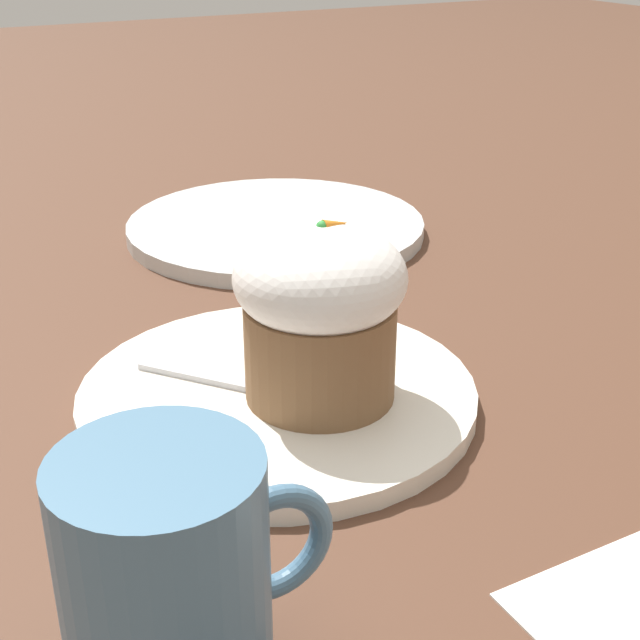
% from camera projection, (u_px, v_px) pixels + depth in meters
% --- Properties ---
extents(ground_plane, '(4.00, 4.00, 0.00)m').
position_uv_depth(ground_plane, '(278.00, 403.00, 0.55)').
color(ground_plane, '#513323').
extents(dessert_plate, '(0.25, 0.25, 0.01)m').
position_uv_depth(dessert_plate, '(278.00, 394.00, 0.55)').
color(dessert_plate, white).
rests_on(dessert_plate, ground_plane).
extents(carrot_cake, '(0.10, 0.10, 0.11)m').
position_uv_depth(carrot_cake, '(320.00, 310.00, 0.52)').
color(carrot_cake, brown).
rests_on(carrot_cake, dessert_plate).
extents(spoon, '(0.10, 0.11, 0.01)m').
position_uv_depth(spoon, '(263.00, 388.00, 0.54)').
color(spoon, silver).
rests_on(spoon, dessert_plate).
extents(coffee_cup, '(0.11, 0.08, 0.10)m').
position_uv_depth(coffee_cup, '(170.00, 578.00, 0.33)').
color(coffee_cup, teal).
rests_on(coffee_cup, ground_plane).
extents(side_plate, '(0.28, 0.28, 0.01)m').
position_uv_depth(side_plate, '(276.00, 227.00, 0.84)').
color(side_plate, silver).
rests_on(side_plate, ground_plane).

